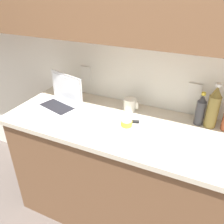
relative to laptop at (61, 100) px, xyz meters
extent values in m
plane|color=#564C47|center=(0.75, -0.03, -0.97)|extent=(12.00, 12.00, 0.00)
cube|color=white|center=(0.75, 0.33, 0.33)|extent=(5.20, 0.06, 2.60)
cube|color=white|center=(0.05, 0.30, 0.12)|extent=(0.09, 0.01, 0.12)
cube|color=white|center=(0.92, 0.30, 0.12)|extent=(0.09, 0.01, 0.12)
cube|color=brown|center=(0.75, -0.02, -0.53)|extent=(2.06, 0.61, 0.87)
cube|color=beige|center=(0.75, -0.02, -0.08)|extent=(2.13, 0.65, 0.03)
cube|color=silver|center=(-0.01, -0.04, -0.05)|extent=(0.37, 0.31, 0.02)
cube|color=black|center=(-0.01, -0.04, -0.04)|extent=(0.29, 0.20, 0.00)
cube|color=silver|center=(0.02, 0.06, 0.07)|extent=(0.32, 0.10, 0.23)
cube|color=white|center=(0.02, 0.06, 0.07)|extent=(0.28, 0.08, 0.19)
cube|color=silver|center=(0.58, -0.01, -0.05)|extent=(0.44, 0.25, 0.01)
cube|color=silver|center=(0.71, 0.04, -0.05)|extent=(0.18, 0.09, 0.00)
cylinder|color=black|center=(0.57, 0.00, -0.04)|extent=(0.11, 0.05, 0.02)
cylinder|color=yellow|center=(0.56, -0.05, -0.03)|extent=(0.07, 0.07, 0.04)
cylinder|color=#F4EAA3|center=(0.56, -0.05, -0.01)|extent=(0.06, 0.06, 0.00)
cylinder|color=olive|center=(1.05, 0.19, 0.05)|extent=(0.08, 0.08, 0.22)
cone|color=olive|center=(1.05, 0.19, 0.19)|extent=(0.07, 0.07, 0.07)
cylinder|color=white|center=(1.05, 0.19, 0.24)|extent=(0.03, 0.03, 0.02)
cylinder|color=#333338|center=(0.98, 0.19, 0.02)|extent=(0.06, 0.06, 0.17)
cone|color=#333338|center=(0.98, 0.19, 0.13)|extent=(0.05, 0.05, 0.05)
cylinder|color=gold|center=(0.98, 0.19, 0.16)|extent=(0.03, 0.03, 0.02)
cylinder|color=silver|center=(0.49, 0.17, -0.01)|extent=(0.09, 0.09, 0.09)
cube|color=silver|center=(0.55, 0.17, -0.01)|extent=(0.02, 0.01, 0.05)
camera|label=1|loc=(1.03, -1.29, 0.80)|focal=38.00mm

